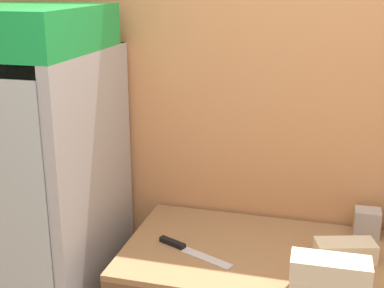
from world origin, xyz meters
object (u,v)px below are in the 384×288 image
(sandwich_flat_left, at_px, (345,251))
(napkin_dispenser, at_px, (367,222))
(beverage_cooler, at_px, (40,199))
(chefs_knife, at_px, (184,248))
(sandwich_stack_bottom, at_px, (329,287))
(sandwich_stack_middle, at_px, (331,268))

(sandwich_flat_left, height_order, napkin_dispenser, napkin_dispenser)
(beverage_cooler, distance_m, chefs_knife, 0.73)
(sandwich_stack_bottom, height_order, sandwich_stack_middle, sandwich_stack_middle)
(sandwich_stack_middle, relative_size, napkin_dispenser, 2.34)
(beverage_cooler, relative_size, napkin_dispenser, 15.81)
(sandwich_stack_middle, distance_m, chefs_knife, 0.63)
(sandwich_stack_middle, relative_size, chefs_knife, 0.81)
(napkin_dispenser, bearing_deg, beverage_cooler, -170.49)
(beverage_cooler, bearing_deg, napkin_dispenser, 9.51)
(chefs_knife, bearing_deg, sandwich_stack_bottom, -18.11)
(sandwich_stack_middle, height_order, sandwich_flat_left, sandwich_stack_middle)
(beverage_cooler, relative_size, sandwich_flat_left, 7.38)
(beverage_cooler, height_order, sandwich_flat_left, beverage_cooler)
(sandwich_stack_middle, height_order, napkin_dispenser, sandwich_stack_middle)
(beverage_cooler, relative_size, sandwich_stack_bottom, 6.70)
(napkin_dispenser, bearing_deg, chefs_knife, -155.27)
(beverage_cooler, relative_size, chefs_knife, 5.47)
(sandwich_stack_bottom, bearing_deg, napkin_dispenser, 74.50)
(chefs_knife, bearing_deg, beverage_cooler, 172.53)
(chefs_knife, bearing_deg, sandwich_flat_left, 8.32)
(sandwich_stack_bottom, bearing_deg, sandwich_flat_left, 78.99)
(beverage_cooler, bearing_deg, chefs_knife, -7.47)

